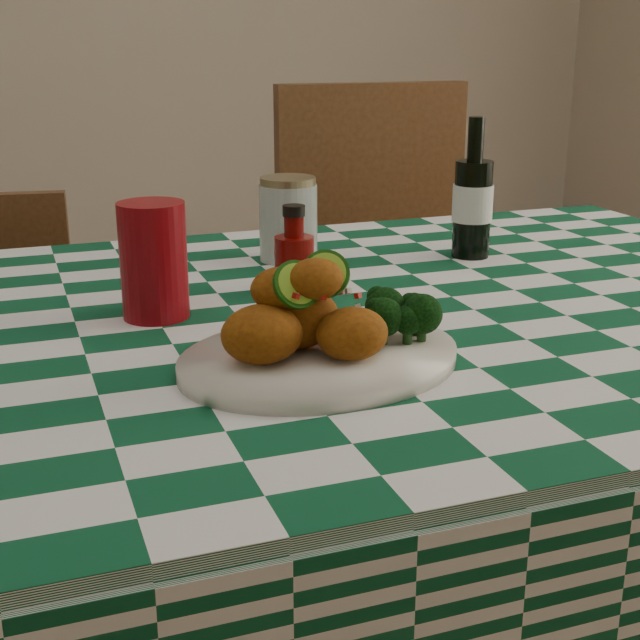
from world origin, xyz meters
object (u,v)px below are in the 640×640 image
object	(u,v)px
mason_jar	(288,219)
beer_bottle	(473,188)
dining_table	(316,565)
fried_chicken_pile	(313,306)
wooden_chair_right	(402,319)
plate	(320,359)
ketchup_bottle	(294,249)
red_tumbler	(154,261)

from	to	relation	value
mason_jar	beer_bottle	bearing A→B (deg)	-15.59
mason_jar	beer_bottle	xyz separation A→B (m)	(0.29, -0.08, 0.05)
dining_table	fried_chicken_pile	xyz separation A→B (m)	(-0.07, -0.20, 0.46)
fried_chicken_pile	wooden_chair_right	distance (m)	1.09
beer_bottle	plate	bearing A→B (deg)	-135.85
dining_table	ketchup_bottle	size ratio (longest dim) A/B	13.20
dining_table	ketchup_bottle	world-z (taller)	ketchup_bottle
mason_jar	ketchup_bottle	bearing A→B (deg)	-105.37
dining_table	fried_chicken_pile	size ratio (longest dim) A/B	9.92
dining_table	beer_bottle	distance (m)	0.65
fried_chicken_pile	ketchup_bottle	xyz separation A→B (m)	(0.08, 0.30, -0.01)
plate	fried_chicken_pile	bearing A→B (deg)	180.00
dining_table	wooden_chair_right	distance (m)	0.83
plate	wooden_chair_right	size ratio (longest dim) A/B	0.32
plate	ketchup_bottle	xyz separation A→B (m)	(0.07, 0.30, 0.05)
plate	mason_jar	distance (m)	0.50
beer_bottle	wooden_chair_right	world-z (taller)	wooden_chair_right
ketchup_bottle	beer_bottle	size ratio (longest dim) A/B	0.55
ketchup_bottle	wooden_chair_right	bearing A→B (deg)	52.35
mason_jar	plate	bearing A→B (deg)	-103.86
red_tumbler	ketchup_bottle	distance (m)	0.21
dining_table	beer_bottle	size ratio (longest dim) A/B	7.27
plate	wooden_chair_right	distance (m)	1.06
beer_bottle	dining_table	bearing A→B (deg)	-149.72
mason_jar	red_tumbler	bearing A→B (deg)	-137.83
mason_jar	beer_bottle	world-z (taller)	beer_bottle
fried_chicken_pile	beer_bottle	bearing A→B (deg)	43.55
red_tumbler	mason_jar	size ratio (longest dim) A/B	1.12
ketchup_bottle	fried_chicken_pile	bearing A→B (deg)	-104.50
beer_bottle	wooden_chair_right	bearing A→B (deg)	77.16
dining_table	wooden_chair_right	xyz separation A→B (m)	(0.46, 0.69, 0.12)
wooden_chair_right	mason_jar	bearing A→B (deg)	-133.01
red_tumbler	ketchup_bottle	size ratio (longest dim) A/B	1.21
dining_table	plate	xyz separation A→B (m)	(-0.06, -0.20, 0.40)
dining_table	mason_jar	world-z (taller)	mason_jar
fried_chicken_pile	red_tumbler	xyz separation A→B (m)	(-0.13, 0.25, 0.00)
red_tumbler	ketchup_bottle	xyz separation A→B (m)	(0.21, 0.05, -0.01)
dining_table	ketchup_bottle	bearing A→B (deg)	87.47
wooden_chair_right	red_tumbler	bearing A→B (deg)	-134.14
fried_chicken_pile	mason_jar	bearing A→B (deg)	75.16
plate	fried_chicken_pile	world-z (taller)	fried_chicken_pile
beer_bottle	mason_jar	bearing A→B (deg)	164.41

